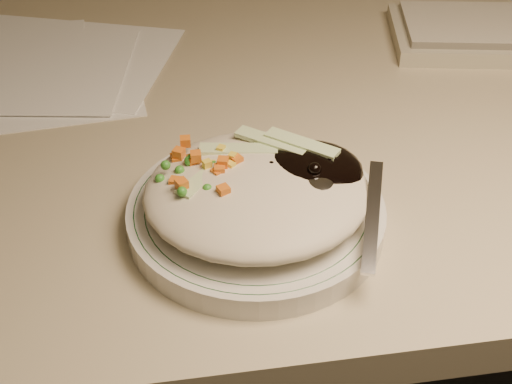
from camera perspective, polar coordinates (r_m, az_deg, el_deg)
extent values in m
cube|color=tan|center=(0.81, 4.54, 5.92)|extent=(1.40, 0.70, 0.04)
cylinder|color=silver|center=(0.62, 0.00, -1.88)|extent=(0.22, 0.22, 0.02)
torus|color=#144723|center=(0.62, 0.00, -1.17)|extent=(0.21, 0.21, 0.00)
torus|color=#144723|center=(0.62, 0.00, -1.17)|extent=(0.19, 0.19, 0.00)
ellipsoid|color=#C0B59B|center=(0.60, 0.07, 0.02)|extent=(0.19, 0.18, 0.04)
ellipsoid|color=black|center=(0.61, 4.01, 1.62)|extent=(0.10, 0.09, 0.03)
ellipsoid|color=orange|center=(0.61, -4.40, 0.92)|extent=(0.08, 0.08, 0.02)
sphere|color=black|center=(0.60, 1.22, 1.99)|extent=(0.01, 0.01, 0.01)
sphere|color=black|center=(0.61, 3.79, 2.56)|extent=(0.01, 0.01, 0.01)
sphere|color=black|center=(0.61, 6.04, 2.64)|extent=(0.01, 0.01, 0.01)
sphere|color=black|center=(0.62, 5.11, 2.86)|extent=(0.01, 0.01, 0.01)
sphere|color=black|center=(0.59, 4.71, 1.81)|extent=(0.01, 0.01, 0.01)
sphere|color=black|center=(0.61, 3.70, 2.15)|extent=(0.01, 0.01, 0.01)
sphere|color=black|center=(0.62, 4.51, 2.82)|extent=(0.01, 0.01, 0.01)
cube|color=orange|center=(0.60, -4.84, 2.86)|extent=(0.01, 0.01, 0.01)
cube|color=orange|center=(0.59, -3.12, 0.94)|extent=(0.01, 0.01, 0.01)
cube|color=orange|center=(0.62, -6.19, 3.12)|extent=(0.01, 0.01, 0.01)
cube|color=orange|center=(0.60, -2.66, 2.38)|extent=(0.01, 0.01, 0.01)
cube|color=orange|center=(0.59, -2.93, 1.76)|extent=(0.01, 0.01, 0.01)
cube|color=orange|center=(0.63, -6.36, 2.73)|extent=(0.01, 0.01, 0.01)
cube|color=orange|center=(0.61, -5.06, 2.59)|extent=(0.01, 0.01, 0.01)
cube|color=orange|center=(0.59, -3.09, 1.48)|extent=(0.01, 0.01, 0.01)
cube|color=orange|center=(0.60, -1.57, 2.53)|extent=(0.01, 0.01, 0.01)
cube|color=orange|center=(0.62, -5.68, 4.05)|extent=(0.01, 0.01, 0.01)
cube|color=orange|center=(0.58, -5.97, 0.63)|extent=(0.01, 0.01, 0.01)
cube|color=orange|center=(0.57, -2.62, 0.10)|extent=(0.01, 0.01, 0.01)
cube|color=orange|center=(0.59, -6.48, 0.76)|extent=(0.01, 0.01, 0.01)
cube|color=orange|center=(0.62, -6.27, 2.51)|extent=(0.01, 0.01, 0.01)
sphere|color=#388C28|center=(0.60, -3.06, 1.91)|extent=(0.01, 0.01, 0.01)
sphere|color=#388C28|center=(0.57, -5.94, 0.03)|extent=(0.01, 0.01, 0.01)
sphere|color=#388C28|center=(0.60, -6.13, 1.74)|extent=(0.01, 0.01, 0.01)
sphere|color=#388C28|center=(0.60, -7.25, 2.14)|extent=(0.01, 0.01, 0.01)
sphere|color=#388C28|center=(0.61, -3.39, 2.14)|extent=(0.01, 0.01, 0.01)
sphere|color=#388C28|center=(0.59, -2.41, 0.10)|extent=(0.01, 0.01, 0.01)
sphere|color=#388C28|center=(0.60, -4.44, 1.29)|extent=(0.01, 0.01, 0.01)
sphere|color=#388C28|center=(0.59, -4.93, 0.07)|extent=(0.01, 0.01, 0.01)
sphere|color=#388C28|center=(0.60, -7.70, 1.06)|extent=(0.01, 0.01, 0.01)
sphere|color=#388C28|center=(0.61, -5.19, 2.70)|extent=(0.01, 0.01, 0.01)
sphere|color=#388C28|center=(0.61, -5.38, 2.50)|extent=(0.01, 0.01, 0.01)
sphere|color=#388C28|center=(0.59, -5.97, 0.75)|extent=(0.01, 0.01, 0.01)
sphere|color=#388C28|center=(0.58, -3.92, 0.26)|extent=(0.01, 0.01, 0.01)
sphere|color=#388C28|center=(0.62, -1.40, 3.12)|extent=(0.01, 0.01, 0.01)
cube|color=yellow|center=(0.61, -3.51, 2.13)|extent=(0.01, 0.01, 0.01)
cube|color=yellow|center=(0.60, -2.04, 2.09)|extent=(0.01, 0.01, 0.01)
cube|color=yellow|center=(0.61, -4.54, 2.19)|extent=(0.01, 0.01, 0.01)
cube|color=yellow|center=(0.60, -3.94, 2.24)|extent=(0.01, 0.01, 0.01)
cube|color=yellow|center=(0.60, -4.41, 1.17)|extent=(0.01, 0.01, 0.01)
cube|color=yellow|center=(0.60, -1.89, 2.81)|extent=(0.01, 0.01, 0.01)
cube|color=yellow|center=(0.62, -2.81, 3.40)|extent=(0.01, 0.01, 0.01)
cube|color=yellow|center=(0.60, -3.50, 1.19)|extent=(0.01, 0.01, 0.01)
cube|color=#B2D18C|center=(0.62, -1.41, 3.42)|extent=(0.07, 0.03, 0.00)
cube|color=#B2D18C|center=(0.63, 1.26, 4.07)|extent=(0.06, 0.05, 0.00)
cube|color=#B2D18C|center=(0.59, -3.89, 1.37)|extent=(0.06, 0.06, 0.00)
cube|color=#B2D18C|center=(0.62, 3.70, 3.90)|extent=(0.06, 0.06, 0.00)
cube|color=#B2D18C|center=(0.59, 0.63, 0.59)|extent=(0.07, 0.02, 0.00)
cube|color=#B2D18C|center=(0.60, 1.60, 2.03)|extent=(0.07, 0.02, 0.00)
ellipsoid|color=silver|center=(0.59, 4.76, 1.01)|extent=(0.05, 0.06, 0.01)
cube|color=silver|center=(0.58, 9.30, -1.85)|extent=(0.05, 0.11, 0.03)
cube|color=white|center=(0.88, -19.35, 8.10)|extent=(0.32, 0.24, 0.00)
cube|color=white|center=(0.92, -16.61, 10.25)|extent=(0.35, 0.30, 0.00)
cube|color=white|center=(0.91, -19.77, 9.35)|extent=(0.33, 0.26, 0.00)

